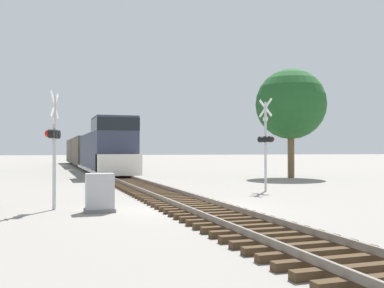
# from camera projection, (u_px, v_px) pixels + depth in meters

# --- Properties ---
(ground_plane) EXTENTS (400.00, 400.00, 0.00)m
(ground_plane) POSITION_uv_depth(u_px,v_px,m) (194.00, 209.00, 15.60)
(ground_plane) COLOR gray
(rail_track_bed) EXTENTS (2.60, 160.00, 0.31)m
(rail_track_bed) POSITION_uv_depth(u_px,v_px,m) (194.00, 205.00, 15.60)
(rail_track_bed) COLOR #42301E
(rail_track_bed) RESTS_ON ground
(freight_train) EXTENTS (3.04, 47.65, 4.53)m
(freight_train) POSITION_uv_depth(u_px,v_px,m) (89.00, 151.00, 52.22)
(freight_train) COLOR #33384C
(freight_train) RESTS_ON ground
(crossing_signal_near) EXTENTS (0.55, 1.01, 4.06)m
(crossing_signal_near) POSITION_uv_depth(u_px,v_px,m) (53.00, 139.00, 15.43)
(crossing_signal_near) COLOR #B7B7BC
(crossing_signal_near) RESTS_ON ground
(crossing_signal_far) EXTENTS (0.54, 1.01, 4.64)m
(crossing_signal_far) POSITION_uv_depth(u_px,v_px,m) (266.00, 140.00, 22.44)
(crossing_signal_far) COLOR #B7B7BC
(crossing_signal_far) RESTS_ON ground
(relay_cabinet) EXTENTS (1.00, 0.65, 1.28)m
(relay_cabinet) POSITION_uv_depth(u_px,v_px,m) (100.00, 193.00, 14.79)
(relay_cabinet) COLOR slate
(relay_cabinet) RESTS_ON ground
(tree_far_right) EXTENTS (5.31, 5.31, 8.21)m
(tree_far_right) POSITION_uv_depth(u_px,v_px,m) (291.00, 104.00, 33.87)
(tree_far_right) COLOR brown
(tree_far_right) RESTS_ON ground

